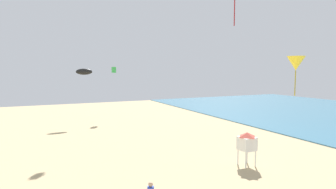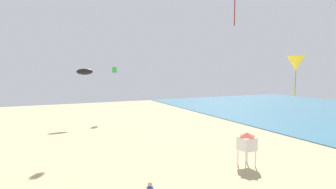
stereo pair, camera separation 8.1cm
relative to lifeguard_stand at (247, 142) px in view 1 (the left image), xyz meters
name	(u,v)px [view 1 (the left image)]	position (x,y,z in m)	size (l,w,h in m)	color
lifeguard_stand	(247,142)	(0.00, 0.00, 0.00)	(1.10, 1.10, 2.55)	white
kite_green_box	(114,70)	(-3.79, 25.20, 5.46)	(0.56, 0.56, 0.88)	green
kite_yellow_delta	(296,63)	(2.33, -2.13, 5.81)	(1.22, 1.22, 2.77)	yellow
kite_black_parafoil	(84,72)	(-8.35, 23.45, 5.19)	(2.20, 0.61, 0.86)	black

